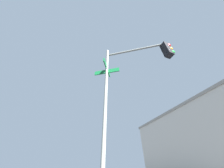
{
  "coord_description": "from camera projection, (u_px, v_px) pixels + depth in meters",
  "views": [
    {
      "loc": [
        -4.22,
        -7.76,
        1.04
      ],
      "look_at": [
        -7.93,
        -6.35,
        4.26
      ],
      "focal_mm": 17.58,
      "sensor_mm": 36.0,
      "label": 1
    }
  ],
  "objects": [
    {
      "name": "traffic_signal_near",
      "position": [
        135.0,
        70.0,
        4.41
      ],
      "size": [
        2.1,
        2.87,
        6.0
      ],
      "color": "slate",
      "rests_on": "ground_plane"
    }
  ]
}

